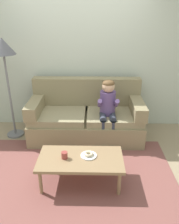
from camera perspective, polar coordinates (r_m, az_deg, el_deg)
The scene contains 11 objects.
ground at distance 3.53m, azimuth -3.69°, elevation -12.71°, with size 10.00×10.00×0.00m, color #9E896B.
wall_back at distance 4.28m, azimuth -2.65°, elevation 14.56°, with size 8.00×0.10×2.80m, color beige.
area_rug at distance 3.33m, azimuth -4.04°, elevation -15.21°, with size 2.81×1.76×0.01m, color brown.
couch at distance 4.06m, azimuth -0.80°, elevation -1.42°, with size 1.94×0.90×1.01m.
coffee_table at distance 2.98m, azimuth -2.25°, elevation -12.02°, with size 1.09×0.57×0.39m.
person_child at distance 3.75m, azimuth 4.63°, elevation 1.45°, with size 0.34×0.58×1.10m.
plate at distance 2.99m, azimuth -0.21°, elevation -10.87°, with size 0.21×0.21×0.01m, color white.
donut at distance 2.97m, azimuth -0.21°, elevation -10.47°, with size 0.12×0.12×0.04m, color beige.
mug at distance 2.94m, azimuth -6.30°, elevation -10.72°, with size 0.08×0.08×0.09m, color #993D38.
toy_controller at distance 3.60m, azimuth -11.10°, elevation -11.85°, with size 0.23×0.09×0.05m.
floor_lamp at distance 3.98m, azimuth -20.76°, elevation 13.39°, with size 0.40×0.40×1.73m.
Camera 1 is at (0.28, -2.81, 2.11)m, focal length 36.43 mm.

